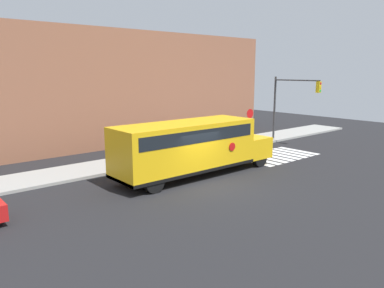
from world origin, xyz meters
name	(u,v)px	position (x,y,z in m)	size (l,w,h in m)	color
ground_plane	(211,186)	(0.00, 0.00, 0.00)	(60.00, 60.00, 0.00)	black
sidewalk_strip	(139,161)	(0.00, 6.50, 0.07)	(44.00, 3.00, 0.15)	#9E9E99
building_backdrop	(89,89)	(0.00, 13.00, 4.23)	(32.00, 4.00, 8.45)	#935B42
crosswalk_stripes	(277,156)	(7.85, 2.00, 0.00)	(5.40, 3.20, 0.01)	white
school_bus	(191,145)	(0.41, 1.98, 1.67)	(9.63, 2.57, 2.91)	yellow
stop_sign	(250,122)	(9.06, 5.48, 1.82)	(0.69, 0.10, 2.76)	#38383A
traffic_light	(289,99)	(12.30, 4.35, 3.43)	(0.28, 4.02, 5.08)	#38383A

